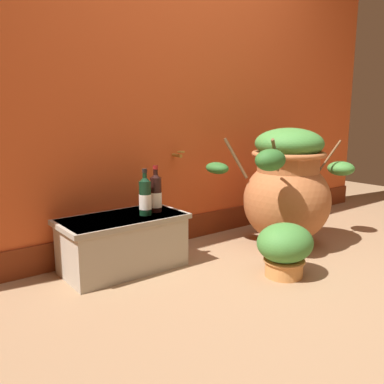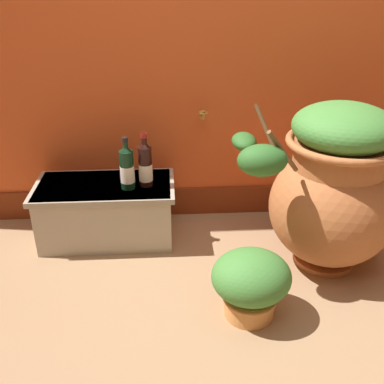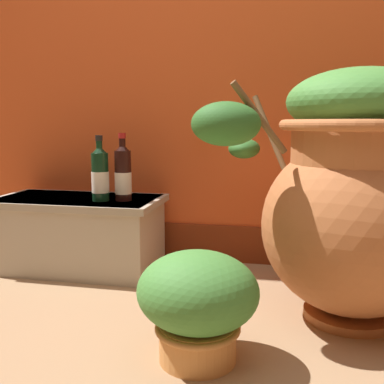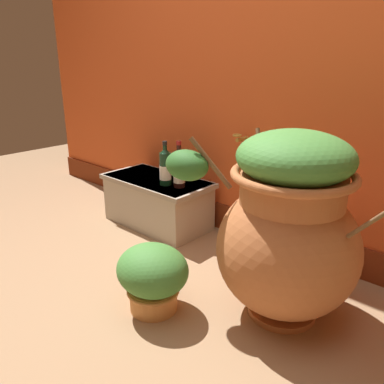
% 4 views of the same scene
% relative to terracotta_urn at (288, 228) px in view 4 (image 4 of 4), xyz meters
% --- Properties ---
extents(ground_plane, '(7.00, 7.00, 0.00)m').
position_rel_terracotta_urn_xyz_m(ground_plane, '(-0.52, -0.54, -0.43)').
color(ground_plane, '#9E7A56').
extents(back_wall, '(4.40, 0.33, 2.60)m').
position_rel_terracotta_urn_xyz_m(back_wall, '(-0.52, 0.66, 0.86)').
color(back_wall, '#D15123').
rests_on(back_wall, ground_plane).
extents(terracotta_urn, '(1.14, 0.72, 0.86)m').
position_rel_terracotta_urn_xyz_m(terracotta_urn, '(0.00, 0.00, 0.00)').
color(terracotta_urn, '#B26638').
rests_on(terracotta_urn, ground_plane).
extents(stone_ledge, '(0.77, 0.40, 0.34)m').
position_rel_terracotta_urn_xyz_m(stone_ledge, '(-1.17, 0.31, -0.25)').
color(stone_ledge, '#B2A893').
rests_on(stone_ledge, ground_plane).
extents(wine_bottle_left, '(0.08, 0.08, 0.29)m').
position_rel_terracotta_urn_xyz_m(wine_bottle_left, '(-1.03, 0.26, 0.02)').
color(wine_bottle_left, black).
rests_on(wine_bottle_left, stone_ledge).
extents(wine_bottle_middle, '(0.07, 0.07, 0.30)m').
position_rel_terracotta_urn_xyz_m(wine_bottle_middle, '(-0.93, 0.29, 0.03)').
color(wine_bottle_middle, black).
rests_on(wine_bottle_middle, stone_ledge).
extents(potted_shrub, '(0.35, 0.32, 0.32)m').
position_rel_terracotta_urn_xyz_m(potted_shrub, '(-0.47, -0.38, -0.26)').
color(potted_shrub, '#D68E4C').
rests_on(potted_shrub, ground_plane).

